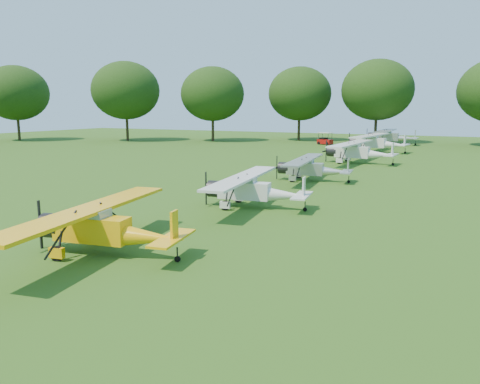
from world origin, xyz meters
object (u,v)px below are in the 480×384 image
object	(u,v)px
golf_cart	(325,140)
aircraft_7	(390,136)
aircraft_6	(376,141)
aircraft_3	(252,188)
aircraft_4	(311,167)
aircraft_2	(102,226)
aircraft_5	(357,150)

from	to	relation	value
golf_cart	aircraft_7	bearing A→B (deg)	39.55
aircraft_6	golf_cart	world-z (taller)	aircraft_6
aircraft_3	aircraft_6	bearing A→B (deg)	82.42
aircraft_3	aircraft_4	world-z (taller)	aircraft_3
aircraft_2	golf_cart	world-z (taller)	aircraft_2
aircraft_7	aircraft_2	bearing A→B (deg)	-91.23
aircraft_3	aircraft_5	bearing A→B (deg)	80.97
aircraft_5	aircraft_6	world-z (taller)	aircraft_6
aircraft_4	aircraft_5	xyz separation A→B (m)	(0.60, 12.90, 0.23)
aircraft_6	golf_cart	size ratio (longest dim) A/B	4.98
aircraft_3	aircraft_7	size ratio (longest dim) A/B	0.81
aircraft_4	golf_cart	distance (m)	36.20
aircraft_3	aircraft_6	distance (m)	36.47
aircraft_2	golf_cart	size ratio (longest dim) A/B	4.13
aircraft_4	aircraft_6	distance (m)	25.85
aircraft_4	aircraft_7	world-z (taller)	aircraft_7
aircraft_3	aircraft_4	bearing A→B (deg)	82.76
aircraft_3	aircraft_4	size ratio (longest dim) A/B	1.04
aircraft_5	aircraft_6	distance (m)	12.97
aircraft_4	aircraft_2	bearing A→B (deg)	-100.26
aircraft_2	aircraft_3	size ratio (longest dim) A/B	1.02
aircraft_4	golf_cart	bearing A→B (deg)	98.04
aircraft_5	golf_cart	bearing A→B (deg)	116.55
aircraft_5	aircraft_6	bearing A→B (deg)	95.70
aircraft_2	golf_cart	bearing A→B (deg)	88.24
aircraft_6	golf_cart	distance (m)	12.93
aircraft_2	aircraft_6	distance (m)	46.51
aircraft_2	aircraft_5	size ratio (longest dim) A/B	0.87
aircraft_5	aircraft_4	bearing A→B (deg)	-89.88
aircraft_2	aircraft_3	bearing A→B (deg)	72.08
aircraft_3	golf_cart	distance (m)	46.57
aircraft_5	golf_cart	distance (m)	24.19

